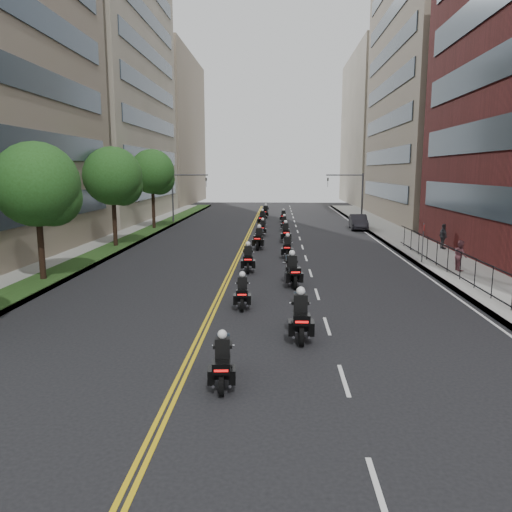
{
  "coord_description": "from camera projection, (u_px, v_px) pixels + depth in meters",
  "views": [
    {
      "loc": [
        1.3,
        -13.46,
        5.88
      ],
      "look_at": [
        0.12,
        12.88,
        1.35
      ],
      "focal_mm": 35.0,
      "sensor_mm": 36.0,
      "label": 1
    }
  ],
  "objects": [
    {
      "name": "motorcycle_1",
      "position": [
        301.0,
        319.0,
        17.56
      ],
      "size": [
        0.57,
        2.5,
        1.85
      ],
      "rotation": [
        0.0,
        0.0,
        -0.0
      ],
      "color": "black",
      "rests_on": "ground"
    },
    {
      "name": "building_left_mid",
      "position": [
        85.0,
        76.0,
        59.66
      ],
      "size": [
        16.11,
        28.0,
        34.0
      ],
      "color": "gray",
      "rests_on": "ground"
    },
    {
      "name": "motorcycle_0",
      "position": [
        222.0,
        364.0,
        13.74
      ],
      "size": [
        0.55,
        2.11,
        1.56
      ],
      "rotation": [
        0.0,
        0.0,
        0.07
      ],
      "color": "black",
      "rests_on": "ground"
    },
    {
      "name": "pedestrian_b",
      "position": [
        460.0,
        255.0,
        28.83
      ],
      "size": [
        0.71,
        0.89,
        1.76
      ],
      "primitive_type": "imported",
      "rotation": [
        0.0,
        0.0,
        1.62
      ],
      "color": "#864952",
      "rests_on": "sidewalk_right"
    },
    {
      "name": "motorcycle_7",
      "position": [
        286.0,
        233.0,
        41.34
      ],
      "size": [
        0.59,
        2.48,
        1.83
      ],
      "rotation": [
        0.0,
        0.0,
        0.04
      ],
      "color": "black",
      "rests_on": "ground"
    },
    {
      "name": "motorcycle_8",
      "position": [
        263.0,
        229.0,
        45.38
      ],
      "size": [
        0.55,
        2.23,
        1.65
      ],
      "rotation": [
        0.0,
        0.0,
        -0.06
      ],
      "color": "black",
      "rests_on": "ground"
    },
    {
      "name": "sidewalk_right",
      "position": [
        417.0,
        247.0,
        38.38
      ],
      "size": [
        4.0,
        90.0,
        0.15
      ],
      "primitive_type": "cube",
      "color": "gray",
      "rests_on": "ground"
    },
    {
      "name": "motorcycle_12",
      "position": [
        266.0,
        213.0,
        62.01
      ],
      "size": [
        0.71,
        2.46,
        1.82
      ],
      "rotation": [
        0.0,
        0.0,
        -0.12
      ],
      "color": "black",
      "rests_on": "ground"
    },
    {
      "name": "traffic_signal_left",
      "position": [
        181.0,
        190.0,
        55.45
      ],
      "size": [
        4.09,
        0.2,
        5.6
      ],
      "color": "#3F3F44",
      "rests_on": "ground"
    },
    {
      "name": "sidewalk_left",
      "position": [
        110.0,
        245.0,
        39.44
      ],
      "size": [
        4.0,
        90.0,
        0.15
      ],
      "primitive_type": "cube",
      "color": "gray",
      "rests_on": "ground"
    },
    {
      "name": "motorcycle_5",
      "position": [
        287.0,
        248.0,
        33.93
      ],
      "size": [
        0.56,
        2.28,
        1.68
      ],
      "rotation": [
        0.0,
        0.0,
        -0.06
      ],
      "color": "black",
      "rests_on": "ground"
    },
    {
      "name": "building_right_far",
      "position": [
        393.0,
        130.0,
        87.96
      ],
      "size": [
        15.0,
        28.0,
        26.0
      ],
      "primitive_type": "cube",
      "color": "gray",
      "rests_on": "ground"
    },
    {
      "name": "motorcycle_3",
      "position": [
        292.0,
        272.0,
        25.62
      ],
      "size": [
        0.75,
        2.5,
        1.85
      ],
      "rotation": [
        0.0,
        0.0,
        0.13
      ],
      "color": "black",
      "rests_on": "ground"
    },
    {
      "name": "grass_strip",
      "position": [
        120.0,
        244.0,
        39.39
      ],
      "size": [
        2.0,
        90.0,
        0.04
      ],
      "primitive_type": "cube",
      "color": "#203A15",
      "rests_on": "sidewalk_left"
    },
    {
      "name": "motorcycle_4",
      "position": [
        248.0,
        260.0,
        29.32
      ],
      "size": [
        0.6,
        2.4,
        1.77
      ],
      "rotation": [
        0.0,
        0.0,
        0.06
      ],
      "color": "black",
      "rests_on": "ground"
    },
    {
      "name": "traffic_signal_right",
      "position": [
        354.0,
        191.0,
        54.61
      ],
      "size": [
        4.09,
        0.2,
        5.6
      ],
      "color": "#3F3F44",
      "rests_on": "ground"
    },
    {
      "name": "ground",
      "position": [
        232.0,
        378.0,
        14.31
      ],
      "size": [
        160.0,
        160.0,
        0.0
      ],
      "primitive_type": "plane",
      "color": "black",
      "rests_on": "ground"
    },
    {
      "name": "pedestrian_c",
      "position": [
        443.0,
        236.0,
        36.81
      ],
      "size": [
        0.59,
        1.14,
        1.86
      ],
      "primitive_type": "imported",
      "rotation": [
        0.0,
        0.0,
        1.7
      ],
      "color": "#3D3E45",
      "rests_on": "sidewalk_right"
    },
    {
      "name": "motorcycle_11",
      "position": [
        283.0,
        217.0,
        57.35
      ],
      "size": [
        0.55,
        2.12,
        1.56
      ],
      "rotation": [
        0.0,
        0.0,
        -0.08
      ],
      "color": "black",
      "rests_on": "ground"
    },
    {
      "name": "building_left_far",
      "position": [
        150.0,
        131.0,
        89.87
      ],
      "size": [
        16.0,
        28.0,
        26.0
      ],
      "primitive_type": "cube",
      "color": "gray",
      "rests_on": "ground"
    },
    {
      "name": "motorcycle_6",
      "position": [
        259.0,
        239.0,
        37.72
      ],
      "size": [
        0.68,
        2.52,
        1.86
      ],
      "rotation": [
        0.0,
        0.0,
        -0.09
      ],
      "color": "black",
      "rests_on": "ground"
    },
    {
      "name": "iron_fence",
      "position": [
        467.0,
        269.0,
        25.48
      ],
      "size": [
        0.05,
        28.0,
        1.5
      ],
      "color": "black",
      "rests_on": "sidewalk_right"
    },
    {
      "name": "motorcycle_9",
      "position": [
        284.0,
        224.0,
        49.6
      ],
      "size": [
        0.51,
        2.19,
        1.61
      ],
      "rotation": [
        0.0,
        0.0,
        0.03
      ],
      "color": "black",
      "rests_on": "ground"
    },
    {
      "name": "building_right_tan",
      "position": [
        452.0,
        91.0,
        58.08
      ],
      "size": [
        15.11,
        28.0,
        30.0
      ],
      "color": "gray",
      "rests_on": "ground"
    },
    {
      "name": "parked_sedan",
      "position": [
        358.0,
        222.0,
        50.38
      ],
      "size": [
        1.81,
        4.62,
        1.5
      ],
      "primitive_type": "imported",
      "rotation": [
        0.0,
        0.0,
        -0.05
      ],
      "color": "black",
      "rests_on": "ground"
    },
    {
      "name": "motorcycle_2",
      "position": [
        242.0,
        293.0,
        21.59
      ],
      "size": [
        0.52,
        2.14,
        1.58
      ],
      "rotation": [
        0.0,
        0.0,
        0.05
      ],
      "color": "black",
      "rests_on": "ground"
    },
    {
      "name": "motorcycle_10",
      "position": [
        262.0,
        219.0,
        53.61
      ],
      "size": [
        0.67,
        2.48,
        1.83
      ],
      "rotation": [
        0.0,
        0.0,
        -0.09
      ],
      "color": "black",
      "rests_on": "ground"
    },
    {
      "name": "street_trees",
      "position": [
        88.0,
        182.0,
        32.24
      ],
      "size": [
        4.4,
        38.4,
        7.98
      ],
      "color": "#311D15",
      "rests_on": "ground"
    }
  ]
}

